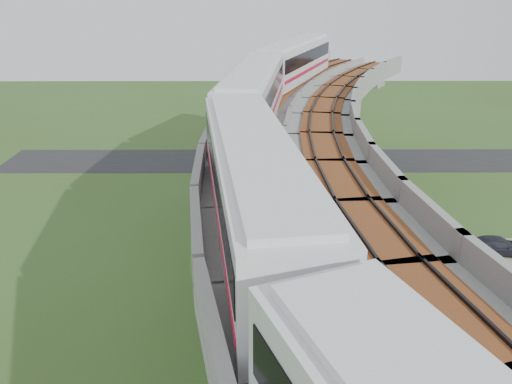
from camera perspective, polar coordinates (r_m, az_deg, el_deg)
The scene contains 12 objects.
ground at distance 30.64m, azimuth 3.11°, elevation -15.22°, with size 160.00×160.00×0.00m, color #375120.
asphalt_road at distance 57.29m, azimuth 1.46°, elevation 3.63°, with size 60.00×8.00×0.03m, color #232326.
viaduct at distance 26.59m, azimuth 11.82°, elevation 0.66°, with size 19.58×73.98×11.40m.
metro_train at distance 24.15m, azimuth 4.70°, elevation 7.00°, with size 11.16×61.34×3.64m.
fence at distance 32.24m, azimuth 21.21°, elevation -13.15°, with size 3.87×38.73×1.50m.
tree_0 at distance 50.47m, azimuth 13.81°, elevation 2.96°, with size 2.55×2.55×3.35m.
tree_1 at distance 46.45m, azimuth 13.93°, elevation 1.18°, with size 2.60×2.60×3.36m.
tree_2 at distance 40.44m, azimuth 12.56°, elevation -2.78°, with size 2.14×2.14×2.67m.
tree_3 at distance 35.79m, azimuth 13.51°, elevation -6.27°, with size 3.10×3.10×3.15m.
tree_4 at distance 29.79m, azimuth 16.53°, elevation -13.66°, with size 1.98×1.98×2.47m.
tree_5 at distance 25.98m, azimuth 20.10°, elevation -19.12°, with size 2.92×2.92×3.33m.
car_dark at distance 41.73m, azimuth 25.97°, elevation -5.53°, with size 1.76×4.32×1.25m, color black.
Camera 1 is at (-1.72, -24.07, 18.88)m, focal length 35.00 mm.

